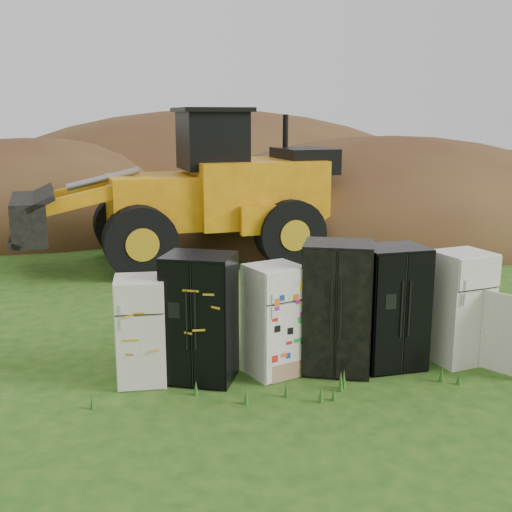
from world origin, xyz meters
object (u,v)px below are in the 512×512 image
Objects in this scene: fridge_open_door at (460,307)px; fridge_black_right at (391,307)px; fridge_leftmost at (141,330)px; fridge_black_side at (200,318)px; wheel_loader at (175,187)px; fridge_sticker at (274,320)px; fridge_dark_mid at (337,307)px.

fridge_black_right is at bearing 166.94° from fridge_open_door.
fridge_open_door is (4.90, 0.04, 0.10)m from fridge_leftmost.
fridge_black_right reaches higher than fridge_black_side.
wheel_loader is (0.82, 7.65, 1.22)m from fridge_leftmost.
fridge_black_side is at bearing 174.77° from fridge_black_right.
fridge_open_door is at bearing -21.65° from fridge_sticker.
fridge_black_right is 8.25m from wheel_loader.
fridge_black_side is 4.05m from fridge_open_door.
fridge_black_right reaches higher than fridge_sticker.
fridge_open_door is at bearing 20.61° from fridge_dark_mid.
fridge_black_right reaches higher than fridge_leftmost.
fridge_black_side is at bearing -98.85° from wheel_loader.
fridge_open_door is at bearing -70.89° from wheel_loader.
fridge_sticker is at bearing 166.33° from fridge_open_door.
wheel_loader is (-4.08, 7.62, 1.12)m from fridge_open_door.
fridge_black_side is 7.75m from wheel_loader.
fridge_sticker is (1.10, 0.04, -0.10)m from fridge_black_side.
fridge_open_door is at bearing -5.11° from fridge_black_right.
wheel_loader reaches higher than fridge_black_side.
fridge_black_side is 0.95× the size of fridge_dark_mid.
fridge_black_side is at bearing -1.08° from fridge_leftmost.
fridge_leftmost is 2.92m from fridge_dark_mid.
fridge_sticker is at bearing 173.90° from fridge_black_right.
fridge_dark_mid is at bearing 0.36° from fridge_leftmost.
fridge_black_right is (3.77, 0.02, 0.16)m from fridge_leftmost.
fridge_leftmost is at bearing -105.19° from wheel_loader.
fridge_leftmost is 0.89× the size of fridge_open_door.
fridge_black_right is (0.86, 0.02, -0.05)m from fridge_dark_mid.
wheel_loader is at bearing 124.73° from fridge_dark_mid.
fridge_black_side is 0.99× the size of fridge_black_right.
fridge_black_side is 0.23× the size of wheel_loader.
fridge_black_side is (0.85, -0.02, 0.15)m from fridge_leftmost.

